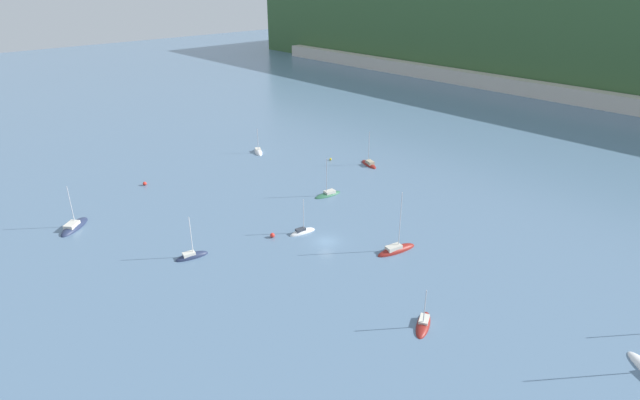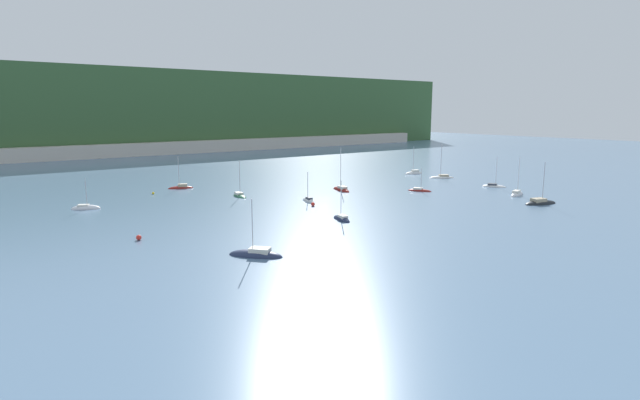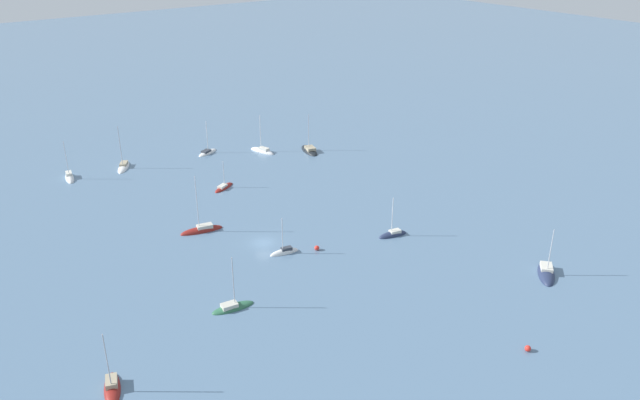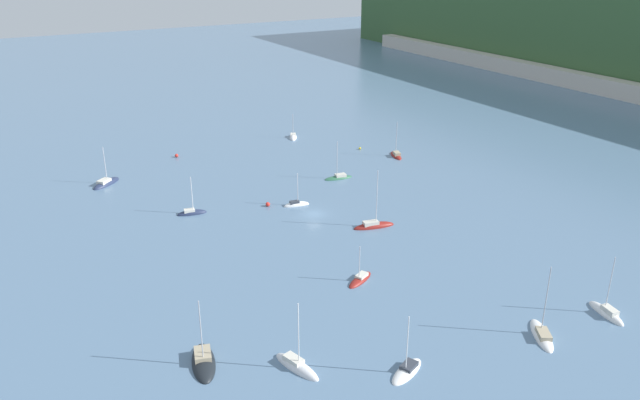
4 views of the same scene
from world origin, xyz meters
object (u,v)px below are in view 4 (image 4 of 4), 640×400
at_px(sailboat_0, 339,178).
at_px(sailboat_11, 296,205).
at_px(sailboat_6, 606,314).
at_px(sailboat_2, 396,156).
at_px(sailboat_9, 542,335).
at_px(mooring_buoy_0, 360,148).
at_px(mooring_buoy_2, 177,156).
at_px(sailboat_4, 293,137).
at_px(sailboat_10, 374,226).
at_px(sailboat_7, 360,280).
at_px(sailboat_8, 192,213).
at_px(sailboat_12, 106,184).
at_px(sailboat_1, 407,371).
at_px(sailboat_3, 297,367).
at_px(mooring_buoy_1, 268,204).
at_px(sailboat_5, 204,362).

relative_size(sailboat_0, sailboat_11, 1.20).
bearing_deg(sailboat_0, sailboat_6, 101.47).
xyz_separation_m(sailboat_2, sailboat_9, (71.82, -28.23, -0.02)).
bearing_deg(sailboat_11, mooring_buoy_0, 49.29).
bearing_deg(mooring_buoy_2, sailboat_4, 91.56).
relative_size(sailboat_0, sailboat_6, 0.94).
distance_m(sailboat_2, sailboat_6, 74.31).
height_order(sailboat_10, mooring_buoy_0, sailboat_10).
distance_m(sailboat_10, mooring_buoy_2, 60.82).
distance_m(sailboat_4, sailboat_7, 78.54).
bearing_deg(sailboat_8, sailboat_11, -6.10).
bearing_deg(sailboat_8, sailboat_4, 53.44).
distance_m(sailboat_2, sailboat_11, 39.28).
bearing_deg(sailboat_0, sailboat_11, 38.86).
relative_size(sailboat_7, sailboat_12, 0.71).
bearing_deg(sailboat_6, sailboat_4, 10.86).
distance_m(sailboat_2, sailboat_8, 56.32).
height_order(sailboat_1, sailboat_8, sailboat_1).
bearing_deg(mooring_buoy_2, sailboat_12, -61.01).
xyz_separation_m(sailboat_0, sailboat_3, (55.12, -39.18, -0.01)).
xyz_separation_m(sailboat_4, sailboat_9, (98.48, -13.39, 0.05)).
xyz_separation_m(sailboat_2, sailboat_7, (47.34, -41.14, -0.06)).
distance_m(sailboat_1, sailboat_9, 20.33).
xyz_separation_m(sailboat_2, mooring_buoy_2, (-25.78, -47.40, 0.29)).
distance_m(sailboat_0, sailboat_11, 18.02).
height_order(sailboat_3, sailboat_4, sailboat_3).
bearing_deg(mooring_buoy_1, sailboat_10, 34.77).
bearing_deg(sailboat_11, sailboat_1, -92.51).
xyz_separation_m(sailboat_1, sailboat_3, (-7.35, -11.32, 0.01)).
bearing_deg(sailboat_9, sailboat_5, 99.65).
bearing_deg(sailboat_1, sailboat_6, 148.90).
relative_size(sailboat_7, sailboat_10, 0.55).
xyz_separation_m(sailboat_4, mooring_buoy_2, (0.88, -32.56, 0.36)).
bearing_deg(sailboat_11, sailboat_10, -53.70).
relative_size(sailboat_8, mooring_buoy_0, 14.40).
bearing_deg(sailboat_9, sailboat_4, 23.88).
relative_size(sailboat_3, sailboat_4, 1.36).
distance_m(sailboat_12, mooring_buoy_2, 21.78).
height_order(sailboat_0, mooring_buoy_2, sailboat_0).
bearing_deg(mooring_buoy_1, sailboat_2, 108.09).
xyz_separation_m(sailboat_5, mooring_buoy_2, (-80.99, 21.99, 0.31)).
bearing_deg(sailboat_12, sailboat_11, -85.94).
bearing_deg(sailboat_5, mooring_buoy_0, 150.42).
height_order(sailboat_3, mooring_buoy_2, sailboat_3).
relative_size(sailboat_3, sailboat_12, 1.11).
xyz_separation_m(sailboat_0, mooring_buoy_0, (-15.57, 15.72, 0.17)).
relative_size(sailboat_3, mooring_buoy_0, 17.68).
relative_size(sailboat_0, sailboat_5, 0.90).
xyz_separation_m(sailboat_3, sailboat_9, (10.14, 31.46, 0.02)).
height_order(sailboat_4, sailboat_8, sailboat_8).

